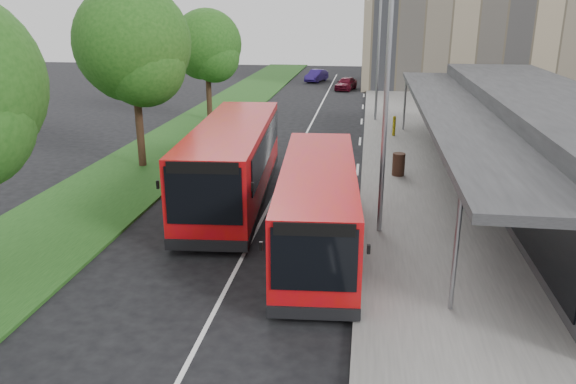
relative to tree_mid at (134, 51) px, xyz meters
name	(u,v)px	position (x,y,z in m)	size (l,w,h in m)	color
ground	(245,251)	(7.01, -9.05, -5.46)	(120.00, 120.00, 0.00)	black
pavement	(404,127)	(13.01, 10.95, -5.39)	(5.00, 80.00, 0.15)	slate
grass_verge	(206,122)	(0.01, 10.95, -5.41)	(5.00, 80.00, 0.10)	#194215
lane_centre_line	(301,143)	(7.01, 5.95, -5.46)	(0.12, 70.00, 0.01)	silver
kerb_dashes	(361,131)	(10.31, 9.95, -5.46)	(0.12, 56.00, 0.01)	silver
station_building	(542,142)	(17.87, -1.05, -3.42)	(7.70, 26.00, 4.00)	#28282A
tree_mid	(134,51)	(0.00, 0.00, 0.00)	(5.26, 5.26, 8.46)	black
tree_far	(207,49)	(0.00, 12.00, -0.72)	(4.58, 4.58, 7.35)	black
lamp_post_near	(384,95)	(11.13, -7.05, -0.74)	(1.44, 0.28, 8.00)	gray
lamp_post_far	(377,50)	(11.13, 12.95, -0.74)	(1.44, 0.28, 8.00)	gray
bus_main	(318,206)	(9.23, -8.39, -4.07)	(3.09, 9.71, 2.71)	#B00E09
bus_second	(233,162)	(5.53, -4.28, -3.88)	(3.55, 11.06, 3.08)	#B00E09
litter_bin	(399,164)	(12.14, -0.24, -4.81)	(0.56, 0.56, 1.01)	#382117
bollard	(394,126)	(12.25, 8.11, -4.74)	(0.18, 0.18, 1.15)	yellow
car_near	(346,83)	(8.60, 28.20, -4.85)	(1.44, 3.59, 1.22)	#560C1C
car_far	(317,76)	(5.29, 34.07, -4.85)	(1.29, 3.71, 1.22)	navy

